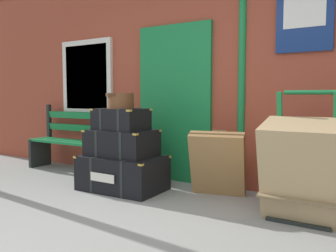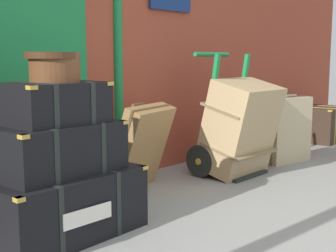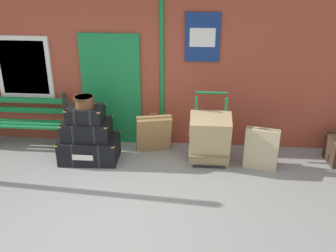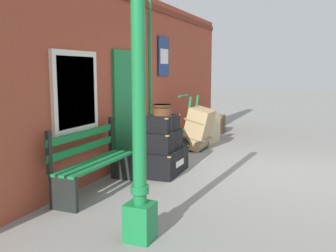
{
  "view_description": "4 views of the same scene",
  "coord_description": "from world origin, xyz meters",
  "px_view_note": "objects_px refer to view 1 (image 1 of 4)",
  "views": [
    {
      "loc": [
        2.14,
        -1.71,
        1.15
      ],
      "look_at": [
        -0.17,
        1.91,
        0.79
      ],
      "focal_mm": 38.43,
      "sensor_mm": 36.0,
      "label": 1
    },
    {
      "loc": [
        -2.37,
        -0.87,
        1.15
      ],
      "look_at": [
        0.67,
        1.93,
        0.55
      ],
      "focal_mm": 50.09,
      "sensor_mm": 36.0,
      "label": 2
    },
    {
      "loc": [
        1.22,
        -4.19,
        3.26
      ],
      "look_at": [
        0.7,
        1.83,
        0.63
      ],
      "focal_mm": 40.64,
      "sensor_mm": 36.0,
      "label": 3
    },
    {
      "loc": [
        -6.61,
        -0.85,
        1.76
      ],
      "look_at": [
        -0.12,
        1.77,
        0.73
      ],
      "focal_mm": 41.09,
      "sensor_mm": 36.0,
      "label": 4
    }
  ],
  "objects_px": {
    "round_hatbox": "(121,100)",
    "large_brown_trunk": "(302,170)",
    "steamer_trunk_base": "(123,173)",
    "steamer_trunk_middle": "(122,143)",
    "porters_trolley": "(306,188)",
    "steamer_trunk_top": "(121,119)",
    "platform_bench": "(75,142)",
    "suitcase_cream": "(218,164)"
  },
  "relations": [
    {
      "from": "steamer_trunk_middle",
      "to": "porters_trolley",
      "type": "distance_m",
      "value": 2.15
    },
    {
      "from": "steamer_trunk_base",
      "to": "round_hatbox",
      "type": "distance_m",
      "value": 0.9
    },
    {
      "from": "steamer_trunk_middle",
      "to": "steamer_trunk_top",
      "type": "height_order",
      "value": "steamer_trunk_top"
    },
    {
      "from": "porters_trolley",
      "to": "large_brown_trunk",
      "type": "distance_m",
      "value": 0.27
    },
    {
      "from": "steamer_trunk_middle",
      "to": "large_brown_trunk",
      "type": "bearing_deg",
      "value": 0.1
    },
    {
      "from": "round_hatbox",
      "to": "large_brown_trunk",
      "type": "distance_m",
      "value": 2.21
    },
    {
      "from": "platform_bench",
      "to": "round_hatbox",
      "type": "height_order",
      "value": "round_hatbox"
    },
    {
      "from": "round_hatbox",
      "to": "platform_bench",
      "type": "bearing_deg",
      "value": 159.33
    },
    {
      "from": "steamer_trunk_base",
      "to": "porters_trolley",
      "type": "xyz_separation_m",
      "value": [
        2.1,
        0.19,
        0.06
      ]
    },
    {
      "from": "platform_bench",
      "to": "suitcase_cream",
      "type": "height_order",
      "value": "platform_bench"
    },
    {
      "from": "steamer_trunk_top",
      "to": "round_hatbox",
      "type": "height_order",
      "value": "round_hatbox"
    },
    {
      "from": "porters_trolley",
      "to": "suitcase_cream",
      "type": "distance_m",
      "value": 1.03
    },
    {
      "from": "steamer_trunk_top",
      "to": "round_hatbox",
      "type": "relative_size",
      "value": 1.79
    },
    {
      "from": "large_brown_trunk",
      "to": "steamer_trunk_top",
      "type": "bearing_deg",
      "value": -179.54
    },
    {
      "from": "steamer_trunk_middle",
      "to": "steamer_trunk_top",
      "type": "xyz_separation_m",
      "value": [
        0.0,
        -0.01,
        0.29
      ]
    },
    {
      "from": "platform_bench",
      "to": "steamer_trunk_top",
      "type": "xyz_separation_m",
      "value": [
        1.35,
        -0.5,
        0.43
      ]
    },
    {
      "from": "steamer_trunk_middle",
      "to": "steamer_trunk_base",
      "type": "bearing_deg",
      "value": -39.03
    },
    {
      "from": "suitcase_cream",
      "to": "round_hatbox",
      "type": "bearing_deg",
      "value": -161.12
    },
    {
      "from": "steamer_trunk_base",
      "to": "steamer_trunk_top",
      "type": "height_order",
      "value": "steamer_trunk_top"
    },
    {
      "from": "large_brown_trunk",
      "to": "suitcase_cream",
      "type": "relative_size",
      "value": 1.26
    },
    {
      "from": "steamer_trunk_base",
      "to": "porters_trolley",
      "type": "relative_size",
      "value": 0.86
    },
    {
      "from": "steamer_trunk_top",
      "to": "steamer_trunk_base",
      "type": "bearing_deg",
      "value": -5.44
    },
    {
      "from": "round_hatbox",
      "to": "steamer_trunk_middle",
      "type": "bearing_deg",
      "value": 103.28
    },
    {
      "from": "platform_bench",
      "to": "steamer_trunk_base",
      "type": "bearing_deg",
      "value": -20.21
    },
    {
      "from": "steamer_trunk_base",
      "to": "porters_trolley",
      "type": "bearing_deg",
      "value": 5.14
    },
    {
      "from": "round_hatbox",
      "to": "porters_trolley",
      "type": "relative_size",
      "value": 0.28
    },
    {
      "from": "steamer_trunk_middle",
      "to": "porters_trolley",
      "type": "height_order",
      "value": "porters_trolley"
    },
    {
      "from": "steamer_trunk_middle",
      "to": "suitcase_cream",
      "type": "height_order",
      "value": "suitcase_cream"
    },
    {
      "from": "steamer_trunk_base",
      "to": "steamer_trunk_middle",
      "type": "relative_size",
      "value": 1.24
    },
    {
      "from": "steamer_trunk_top",
      "to": "porters_trolley",
      "type": "distance_m",
      "value": 2.21
    },
    {
      "from": "platform_bench",
      "to": "steamer_trunk_top",
      "type": "relative_size",
      "value": 2.6
    },
    {
      "from": "round_hatbox",
      "to": "porters_trolley",
      "type": "bearing_deg",
      "value": 5.32
    },
    {
      "from": "porters_trolley",
      "to": "round_hatbox",
      "type": "bearing_deg",
      "value": -174.68
    },
    {
      "from": "platform_bench",
      "to": "large_brown_trunk",
      "type": "distance_m",
      "value": 3.51
    },
    {
      "from": "steamer_trunk_top",
      "to": "round_hatbox",
      "type": "distance_m",
      "value": 0.24
    },
    {
      "from": "steamer_trunk_base",
      "to": "large_brown_trunk",
      "type": "distance_m",
      "value": 2.12
    },
    {
      "from": "steamer_trunk_top",
      "to": "platform_bench",
      "type": "bearing_deg",
      "value": 159.64
    },
    {
      "from": "steamer_trunk_base",
      "to": "suitcase_cream",
      "type": "distance_m",
      "value": 1.17
    },
    {
      "from": "porters_trolley",
      "to": "platform_bench",
      "type": "bearing_deg",
      "value": 174.83
    },
    {
      "from": "platform_bench",
      "to": "large_brown_trunk",
      "type": "height_order",
      "value": "platform_bench"
    },
    {
      "from": "steamer_trunk_middle",
      "to": "round_hatbox",
      "type": "xyz_separation_m",
      "value": [
        0.01,
        -0.02,
        0.53
      ]
    },
    {
      "from": "steamer_trunk_base",
      "to": "steamer_trunk_middle",
      "type": "height_order",
      "value": "steamer_trunk_middle"
    }
  ]
}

